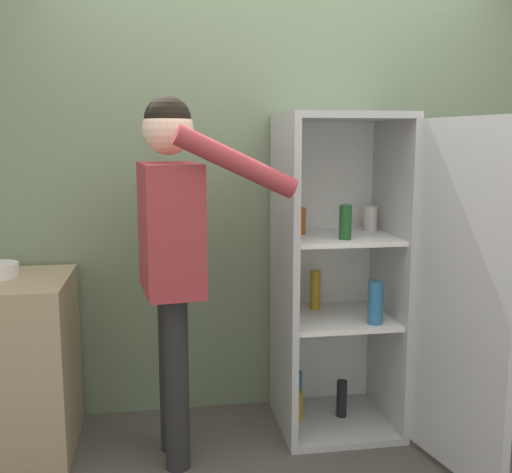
{
  "coord_description": "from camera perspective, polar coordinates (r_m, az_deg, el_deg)",
  "views": [
    {
      "loc": [
        -0.63,
        -2.39,
        1.56
      ],
      "look_at": [
        -0.15,
        0.63,
        1.06
      ],
      "focal_mm": 42.0,
      "sensor_mm": 36.0,
      "label": 1
    }
  ],
  "objects": [
    {
      "name": "counter",
      "position": [
        3.29,
        -22.52,
        -11.32
      ],
      "size": [
        0.62,
        0.64,
        0.89
      ],
      "color": "tan",
      "rests_on": "ground_plane"
    },
    {
      "name": "refrigerator",
      "position": [
        3.18,
        9.76,
        -4.06
      ],
      "size": [
        0.8,
        1.22,
        1.69
      ],
      "color": "#B7BABC",
      "rests_on": "ground_plane"
    },
    {
      "name": "wall_back",
      "position": [
        3.44,
        1.51,
        4.47
      ],
      "size": [
        7.0,
        0.06,
        2.55
      ],
      "color": "gray",
      "rests_on": "ground_plane"
    },
    {
      "name": "person",
      "position": [
        2.82,
        -7.96,
        0.06
      ],
      "size": [
        0.72,
        0.6,
        1.75
      ],
      "color": "#262628",
      "rests_on": "ground_plane"
    }
  ]
}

